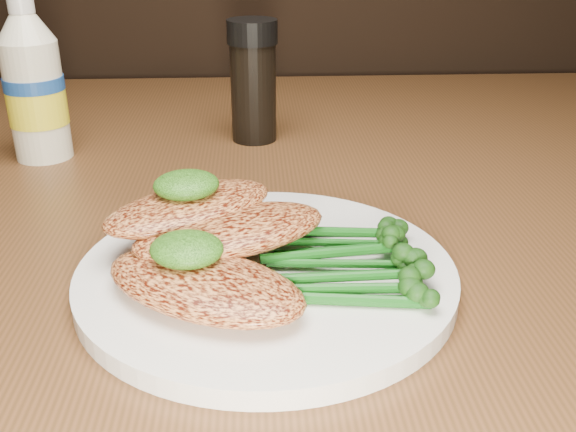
{
  "coord_description": "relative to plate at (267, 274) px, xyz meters",
  "views": [
    {
      "loc": [
        0.09,
        0.5,
        0.97
      ],
      "look_at": [
        0.11,
        0.89,
        0.79
      ],
      "focal_mm": 40.95,
      "sensor_mm": 36.0,
      "label": 1
    }
  ],
  "objects": [
    {
      "name": "plate",
      "position": [
        0.0,
        0.0,
        0.0
      ],
      "size": [
        0.24,
        0.24,
        0.01
      ],
      "primitive_type": "cylinder",
      "color": "white",
      "rests_on": "dining_table"
    },
    {
      "name": "chicken_front",
      "position": [
        -0.04,
        -0.04,
        0.02
      ],
      "size": [
        0.15,
        0.13,
        0.02
      ],
      "primitive_type": "ellipsoid",
      "rotation": [
        0.0,
        0.0,
        -0.56
      ],
      "color": "#DE8746",
      "rests_on": "plate"
    },
    {
      "name": "chicken_mid",
      "position": [
        -0.02,
        0.01,
        0.03
      ],
      "size": [
        0.15,
        0.11,
        0.02
      ],
      "primitive_type": "ellipsoid",
      "rotation": [
        0.0,
        0.0,
        0.43
      ],
      "color": "#DE8746",
      "rests_on": "plate"
    },
    {
      "name": "chicken_back",
      "position": [
        -0.05,
        0.04,
        0.03
      ],
      "size": [
        0.14,
        0.12,
        0.02
      ],
      "primitive_type": "ellipsoid",
      "rotation": [
        0.0,
        0.0,
        0.6
      ],
      "color": "#DE8746",
      "rests_on": "plate"
    },
    {
      "name": "pesto_front",
      "position": [
        -0.05,
        -0.02,
        0.03
      ],
      "size": [
        0.06,
        0.05,
        0.02
      ],
      "primitive_type": "ellipsoid",
      "rotation": [
        0.0,
        0.0,
        -0.37
      ],
      "color": "black",
      "rests_on": "chicken_front"
    },
    {
      "name": "pesto_back",
      "position": [
        -0.05,
        0.04,
        0.05
      ],
      "size": [
        0.05,
        0.05,
        0.02
      ],
      "primitive_type": "ellipsoid",
      "rotation": [
        0.0,
        0.0,
        0.17
      ],
      "color": "black",
      "rests_on": "chicken_back"
    },
    {
      "name": "broccolini_bundle",
      "position": [
        0.05,
        -0.0,
        0.02
      ],
      "size": [
        0.14,
        0.12,
        0.02
      ],
      "primitive_type": null,
      "rotation": [
        0.0,
        0.0,
        -0.31
      ],
      "color": "#115012",
      "rests_on": "plate"
    },
    {
      "name": "mayo_bottle",
      "position": [
        -0.21,
        0.25,
        0.07
      ],
      "size": [
        0.07,
        0.07,
        0.16
      ],
      "primitive_type": null,
      "rotation": [
        0.0,
        0.0,
        0.34
      ],
      "color": "#EDE8C9",
      "rests_on": "dining_table"
    },
    {
      "name": "pepper_grinder",
      "position": [
        -0.01,
        0.3,
        0.06
      ],
      "size": [
        0.05,
        0.05,
        0.12
      ],
      "primitive_type": null,
      "rotation": [
        0.0,
        0.0,
        -0.08
      ],
      "color": "black",
      "rests_on": "dining_table"
    }
  ]
}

